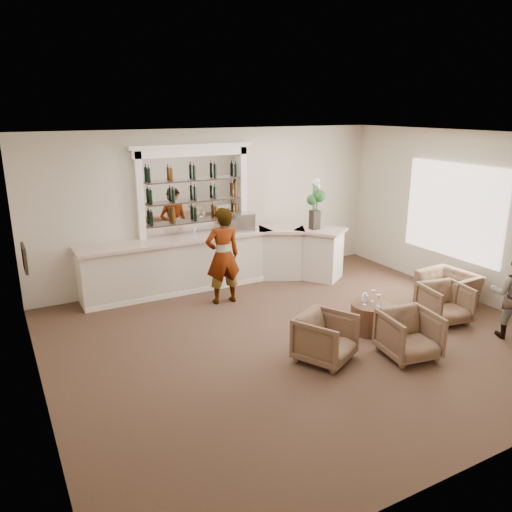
{
  "coord_description": "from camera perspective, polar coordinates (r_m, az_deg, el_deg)",
  "views": [
    {
      "loc": [
        -4.3,
        -6.35,
        3.71
      ],
      "look_at": [
        -0.38,
        0.9,
        1.25
      ],
      "focal_mm": 35.0,
      "sensor_mm": 36.0,
      "label": 1
    }
  ],
  "objects": [
    {
      "name": "wine_glass_tbl_c",
      "position": [
        8.64,
        13.82,
        -4.96
      ],
      "size": [
        0.07,
        0.07,
        0.21
      ],
      "primitive_type": null,
      "color": "white",
      "rests_on": "cocktail_table"
    },
    {
      "name": "wine_glass_tbl_b",
      "position": [
        8.82,
        13.2,
        -4.46
      ],
      "size": [
        0.07,
        0.07,
        0.21
      ],
      "primitive_type": null,
      "color": "white",
      "rests_on": "cocktail_table"
    },
    {
      "name": "back_bar_alcove",
      "position": [
        10.6,
        -7.12,
        7.38
      ],
      "size": [
        2.64,
        0.25,
        3.0
      ],
      "color": "white",
      "rests_on": "ground"
    },
    {
      "name": "wine_glass_bar_right",
      "position": [
        10.35,
        -7.06,
        2.71
      ],
      "size": [
        0.07,
        0.07,
        0.21
      ],
      "primitive_type": null,
      "color": "white",
      "rests_on": "bar_counter"
    },
    {
      "name": "room_shell",
      "position": [
        8.46,
        3.86,
        7.25
      ],
      "size": [
        8.04,
        7.02,
        3.32
      ],
      "color": "beige",
      "rests_on": "ground"
    },
    {
      "name": "wine_glass_bar_left",
      "position": [
        10.38,
        -6.93,
        2.75
      ],
      "size": [
        0.07,
        0.07,
        0.21
      ],
      "primitive_type": null,
      "color": "white",
      "rests_on": "bar_counter"
    },
    {
      "name": "napkin_holder",
      "position": [
        8.8,
        12.34,
        -4.76
      ],
      "size": [
        0.08,
        0.08,
        0.12
      ],
      "primitive_type": "cube",
      "color": "white",
      "rests_on": "cocktail_table"
    },
    {
      "name": "armchair_center",
      "position": [
        8.09,
        17.09,
        -8.6
      ],
      "size": [
        0.9,
        0.92,
        0.73
      ],
      "primitive_type": "imported",
      "rotation": [
        0.0,
        0.0,
        -0.16
      ],
      "color": "brown",
      "rests_on": "ground"
    },
    {
      "name": "ground",
      "position": [
        8.52,
        5.19,
        -9.28
      ],
      "size": [
        8.0,
        8.0,
        0.0
      ],
      "primitive_type": "plane",
      "color": "brown",
      "rests_on": "ground"
    },
    {
      "name": "espresso_machine",
      "position": [
        10.79,
        -1.52,
        3.9
      ],
      "size": [
        0.49,
        0.43,
        0.39
      ],
      "primitive_type": "cube",
      "rotation": [
        0.0,
        0.0,
        -0.13
      ],
      "color": "#B1B1B6",
      "rests_on": "bar_counter"
    },
    {
      "name": "armchair_right",
      "position": [
        9.57,
        20.77,
        -5.08
      ],
      "size": [
        0.87,
        0.89,
        0.7
      ],
      "primitive_type": "imported",
      "rotation": [
        0.0,
        0.0,
        -0.18
      ],
      "color": "brown",
      "rests_on": "ground"
    },
    {
      "name": "wine_glass_tbl_a",
      "position": [
        8.65,
        12.32,
        -4.83
      ],
      "size": [
        0.07,
        0.07,
        0.21
      ],
      "primitive_type": null,
      "color": "white",
      "rests_on": "cocktail_table"
    },
    {
      "name": "cocktail_table",
      "position": [
        8.83,
        12.91,
        -6.89
      ],
      "size": [
        0.68,
        0.68,
        0.5
      ],
      "primitive_type": "cylinder",
      "color": "#4F2E22",
      "rests_on": "ground"
    },
    {
      "name": "sommelier",
      "position": [
        9.66,
        -3.82,
        0.0
      ],
      "size": [
        0.73,
        0.5,
        1.91
      ],
      "primitive_type": "imported",
      "rotation": [
        0.0,
        0.0,
        3.07
      ],
      "color": "gray",
      "rests_on": "ground"
    },
    {
      "name": "bar_counter",
      "position": [
        10.69,
        -4.35,
        -0.5
      ],
      "size": [
        5.72,
        1.8,
        1.14
      ],
      "color": "silver",
      "rests_on": "ground"
    },
    {
      "name": "armchair_left",
      "position": [
        7.71,
        7.94,
        -9.28
      ],
      "size": [
        1.06,
        1.07,
        0.73
      ],
      "primitive_type": "imported",
      "rotation": [
        0.0,
        0.0,
        0.47
      ],
      "color": "brown",
      "rests_on": "ground"
    },
    {
      "name": "armchair_far",
      "position": [
        10.4,
        21.11,
        -3.54
      ],
      "size": [
        0.95,
        1.06,
        0.65
      ],
      "primitive_type": "imported",
      "rotation": [
        0.0,
        0.0,
        -1.49
      ],
      "color": "brown",
      "rests_on": "ground"
    },
    {
      "name": "flower_vase",
      "position": [
        10.96,
        6.79,
        6.26
      ],
      "size": [
        0.29,
        0.29,
        1.11
      ],
      "color": "black",
      "rests_on": "bar_counter"
    }
  ]
}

